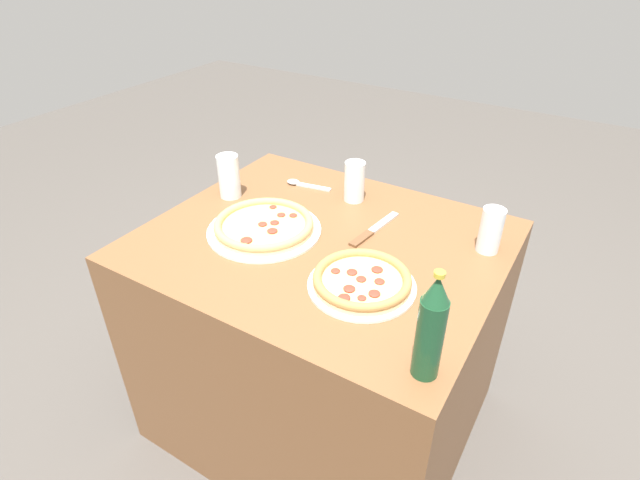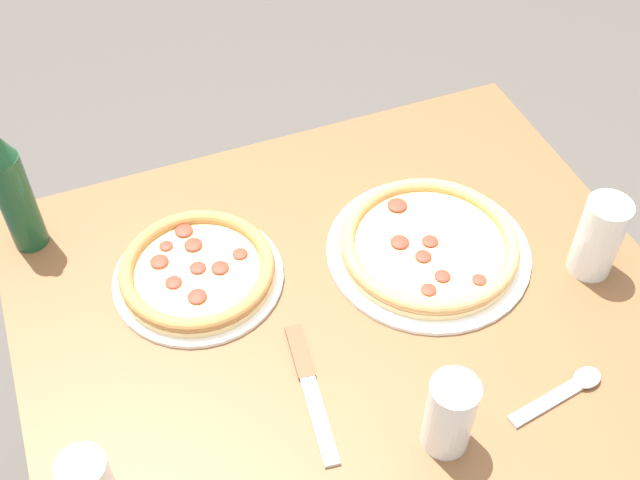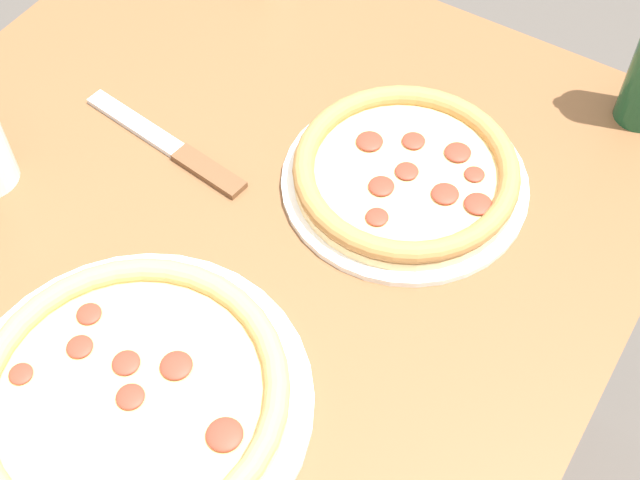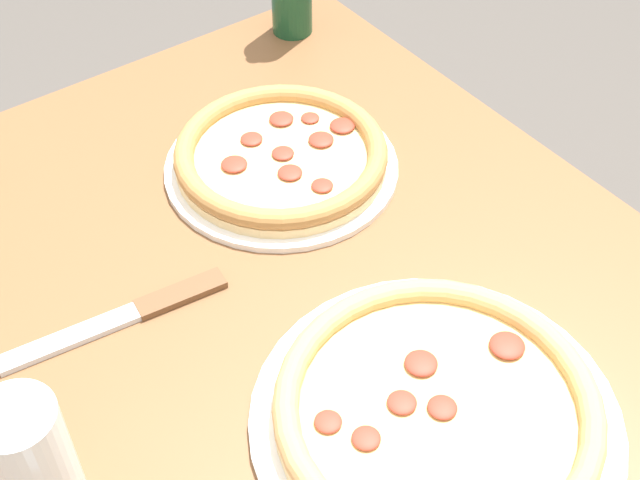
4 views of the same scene
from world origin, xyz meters
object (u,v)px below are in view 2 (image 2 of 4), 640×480
object	(u,v)px
glass_lemonade	(598,240)
glass_iced_tea	(450,415)
beer_bottle	(12,189)
knife	(309,385)
pizza_margherita	(197,271)
spoon	(571,387)
pizza_salami	(429,246)

from	to	relation	value
glass_lemonade	glass_iced_tea	xyz separation A→B (m)	(0.36, 0.19, -0.00)
glass_iced_tea	beer_bottle	distance (m)	0.75
glass_iced_tea	knife	size ratio (longest dim) A/B	0.56
pizza_margherita	glass_iced_tea	distance (m)	0.47
glass_iced_tea	spoon	xyz separation A→B (m)	(-0.21, -0.00, -0.06)
pizza_margherita	spoon	xyz separation A→B (m)	(-0.44, 0.40, -0.01)
knife	pizza_margherita	bearing A→B (deg)	-69.56
glass_iced_tea	pizza_salami	bearing A→B (deg)	-112.87
knife	beer_bottle	bearing A→B (deg)	-52.64
beer_bottle	pizza_salami	bearing A→B (deg)	156.17
glass_iced_tea	beer_bottle	world-z (taller)	beer_bottle
pizza_salami	knife	world-z (taller)	pizza_salami
knife	spoon	distance (m)	0.38
pizza_margherita	knife	xyz separation A→B (m)	(-0.09, 0.25, -0.02)
pizza_salami	glass_iced_tea	size ratio (longest dim) A/B	2.55
pizza_margherita	beer_bottle	xyz separation A→B (m)	(0.24, -0.18, 0.10)
pizza_margherita	glass_iced_tea	xyz separation A→B (m)	(-0.24, 0.40, 0.04)
beer_bottle	spoon	distance (m)	0.90
glass_lemonade	spoon	distance (m)	0.25
pizza_margherita	knife	distance (m)	0.27
pizza_salami	knife	size ratio (longest dim) A/B	1.43
pizza_salami	spoon	distance (m)	0.32
pizza_margherita	glass_lemonade	world-z (taller)	glass_lemonade
glass_iced_tea	beer_bottle	bearing A→B (deg)	-50.77
beer_bottle	knife	size ratio (longest dim) A/B	1.08
pizza_salami	spoon	world-z (taller)	pizza_salami
glass_lemonade	beer_bottle	size ratio (longest dim) A/B	0.56
glass_iced_tea	knife	xyz separation A→B (m)	(0.14, -0.15, -0.06)
pizza_margherita	glass_iced_tea	size ratio (longest dim) A/B	2.07
pizza_salami	pizza_margherita	bearing A→B (deg)	-13.07
glass_lemonade	spoon	bearing A→B (deg)	50.17
knife	glass_iced_tea	bearing A→B (deg)	134.27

